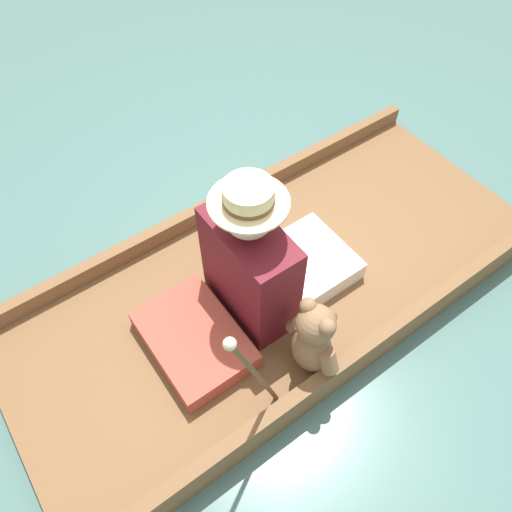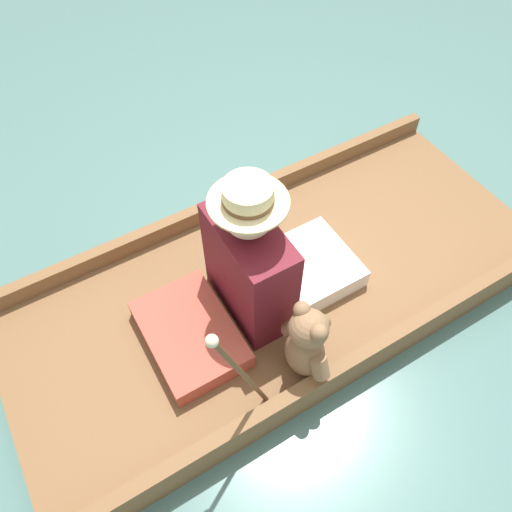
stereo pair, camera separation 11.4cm
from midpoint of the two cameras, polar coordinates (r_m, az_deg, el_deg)
The scene contains 7 objects.
ground_plane at distance 2.63m, azimuth 1.24°, elevation -4.07°, with size 16.00×16.00×0.00m, color #476B66.
punt_boat at distance 2.57m, azimuth 1.27°, elevation -3.23°, with size 1.18×2.74×0.22m.
seat_cushion at distance 2.32m, azimuth -8.52°, elevation -9.45°, with size 0.54×0.38×0.10m.
seated_person at distance 2.23m, azimuth -0.63°, elevation -0.69°, with size 0.47×0.71×0.81m.
teddy_bear at distance 2.12m, azimuth 5.04°, elevation -9.60°, with size 0.31×0.18×0.45m.
wine_glass at distance 2.69m, azimuth -1.56°, elevation 5.94°, with size 0.07×0.07×0.19m.
walking_cane at distance 1.79m, azimuth -2.30°, elevation -12.95°, with size 0.04×0.24×0.77m.
Camera 1 is at (1.08, -0.92, 2.22)m, focal length 35.00 mm.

